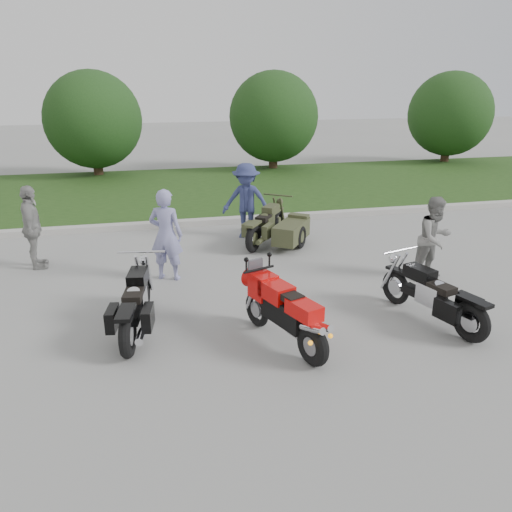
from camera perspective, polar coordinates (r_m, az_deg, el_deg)
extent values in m
plane|color=#969690|center=(7.72, -1.28, -8.43)|extent=(80.00, 80.00, 0.00)
cube|color=#B0ADA6|center=(13.24, -6.56, 3.86)|extent=(60.00, 0.30, 0.15)
cube|color=#365B1F|center=(17.26, -8.19, 7.45)|extent=(60.00, 8.00, 0.14)
cylinder|color=#3F2B1C|center=(20.48, -17.64, 10.14)|extent=(0.36, 0.36, 1.20)
sphere|color=#1A3B15|center=(20.30, -18.12, 14.58)|extent=(3.60, 3.60, 3.60)
cylinder|color=#3F2B1C|center=(21.10, 1.98, 11.28)|extent=(0.36, 0.36, 1.20)
sphere|color=#1A3B15|center=(20.93, 2.03, 15.61)|extent=(3.60, 3.60, 3.60)
cylinder|color=#3F2B1C|center=(24.39, 20.84, 11.16)|extent=(0.36, 0.36, 1.20)
sphere|color=#1A3B15|center=(24.25, 21.30, 14.89)|extent=(3.60, 3.60, 3.60)
torus|color=black|center=(6.76, 6.53, -10.13)|extent=(0.37, 0.60, 0.58)
torus|color=black|center=(7.72, 0.13, -6.08)|extent=(0.30, 0.56, 0.56)
cube|color=black|center=(7.09, 3.35, -6.49)|extent=(0.54, 0.88, 0.33)
cube|color=red|center=(7.14, 2.37, -4.04)|extent=(0.48, 0.59, 0.24)
cube|color=red|center=(6.70, 5.53, -6.14)|extent=(0.44, 0.58, 0.21)
cube|color=black|center=(6.88, 4.00, -4.69)|extent=(0.34, 0.39, 0.09)
cube|color=red|center=(7.42, 0.82, -3.42)|extent=(0.43, 0.46, 0.37)
cylinder|color=silver|center=(6.55, 6.46, -8.27)|extent=(0.25, 0.44, 0.20)
cylinder|color=silver|center=(6.62, 7.35, -7.97)|extent=(0.25, 0.44, 0.20)
torus|color=black|center=(7.11, -14.46, -8.76)|extent=(0.26, 0.66, 0.65)
torus|color=black|center=(8.51, -12.61, -3.91)|extent=(0.21, 0.62, 0.61)
cube|color=black|center=(7.77, -13.50, -5.55)|extent=(0.39, 1.16, 0.13)
cube|color=silver|center=(7.74, -13.54, -5.04)|extent=(0.35, 0.47, 0.33)
cube|color=black|center=(7.89, -13.36, -2.43)|extent=(0.35, 0.56, 0.21)
cube|color=black|center=(7.54, -13.81, -4.31)|extent=(0.34, 0.51, 0.11)
cube|color=black|center=(6.96, -14.69, -6.28)|extent=(0.29, 0.55, 0.06)
cylinder|color=silver|center=(7.50, -12.52, -7.53)|extent=(0.26, 1.05, 0.09)
torus|color=black|center=(7.90, 23.38, -6.94)|extent=(0.33, 0.64, 0.62)
torus|color=black|center=(8.79, 15.66, -3.47)|extent=(0.27, 0.59, 0.59)
cube|color=black|center=(8.29, 19.37, -4.61)|extent=(0.51, 1.11, 0.13)
cube|color=silver|center=(8.26, 19.42, -4.14)|extent=(0.38, 0.47, 0.32)
cube|color=black|center=(8.33, 18.23, -1.89)|extent=(0.39, 0.56, 0.20)
cube|color=black|center=(8.12, 20.27, -3.40)|extent=(0.38, 0.51, 0.11)
cube|color=black|center=(7.77, 23.70, -4.75)|extent=(0.34, 0.54, 0.06)
cylinder|color=silver|center=(8.28, 21.68, -5.92)|extent=(0.38, 0.99, 0.09)
torus|color=black|center=(10.97, -0.33, 2.00)|extent=(0.50, 0.61, 0.63)
torus|color=black|center=(12.34, 2.50, 3.89)|extent=(0.44, 0.55, 0.60)
cube|color=black|center=(11.63, 1.17, 3.40)|extent=(0.82, 1.02, 0.13)
cube|color=#3C4126|center=(11.61, 1.17, 3.75)|extent=(0.47, 0.50, 0.33)
cube|color=#3C4126|center=(11.79, 1.69, 5.31)|extent=(0.51, 0.57, 0.20)
cube|color=black|center=(11.44, 0.92, 4.39)|extent=(0.48, 0.53, 0.11)
cube|color=#3C4126|center=(10.88, -0.33, 3.69)|extent=(0.47, 0.53, 0.06)
cylinder|color=#3C4126|center=(11.32, 1.34, 2.25)|extent=(0.68, 0.88, 0.09)
cube|color=#3C4126|center=(11.33, 4.06, 2.82)|extent=(1.12, 1.28, 0.42)
torus|color=black|center=(11.30, 5.16, 2.14)|extent=(0.40, 0.49, 0.52)
imported|color=#8B8BBD|center=(9.49, -10.24, 2.39)|extent=(0.75, 0.63, 1.75)
imported|color=gray|center=(9.98, 19.73, 1.91)|extent=(0.91, 0.79, 1.59)
imported|color=navy|center=(11.92, -1.12, 6.31)|extent=(1.33, 1.08, 1.79)
imported|color=gray|center=(10.86, -24.21, 2.97)|extent=(0.54, 1.04, 1.69)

